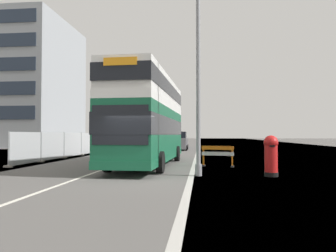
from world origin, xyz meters
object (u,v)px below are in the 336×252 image
object	(u,v)px
red_pillar_postbox	(271,154)
car_oncoming_near	(179,141)
roadworks_barrier	(218,154)
double_decker_bus	(149,119)
lamppost_foreground	(198,76)
car_receding_mid	(176,140)
car_receding_far	(151,139)

from	to	relation	value
red_pillar_postbox	car_oncoming_near	world-z (taller)	car_oncoming_near
roadworks_barrier	car_oncoming_near	size ratio (longest dim) A/B	0.39
double_decker_bus	red_pillar_postbox	distance (m)	7.40
double_decker_bus	lamppost_foreground	size ratio (longest dim) A/B	1.28
lamppost_foreground	car_receding_mid	distance (m)	29.27
car_receding_mid	car_receding_far	size ratio (longest dim) A/B	0.96
lamppost_foreground	roadworks_barrier	xyz separation A→B (m)	(1.00, 3.94, -3.55)
car_receding_mid	car_receding_far	distance (m)	10.55
red_pillar_postbox	double_decker_bus	bearing A→B (deg)	144.91
lamppost_foreground	double_decker_bus	bearing A→B (deg)	123.52
double_decker_bus	car_receding_mid	world-z (taller)	double_decker_bus
lamppost_foreground	car_receding_mid	size ratio (longest dim) A/B	2.06
red_pillar_postbox	roadworks_barrier	world-z (taller)	red_pillar_postbox
car_oncoming_near	car_receding_far	bearing A→B (deg)	109.73
car_receding_mid	car_receding_far	bearing A→B (deg)	117.51
car_oncoming_near	red_pillar_postbox	bearing A→B (deg)	-76.03
double_decker_bus	lamppost_foreground	xyz separation A→B (m)	(2.85, -4.30, 1.63)
car_oncoming_near	car_receding_mid	xyz separation A→B (m)	(-0.86, 6.63, 0.08)
red_pillar_postbox	car_receding_far	distance (m)	39.73
lamppost_foreground	car_oncoming_near	bearing A→B (deg)	96.29
red_pillar_postbox	car_receding_far	xyz separation A→B (m)	(-11.23, 38.10, 0.09)
red_pillar_postbox	car_receding_mid	distance (m)	29.44
lamppost_foreground	car_oncoming_near	size ratio (longest dim) A/B	2.01
red_pillar_postbox	roadworks_barrier	bearing A→B (deg)	118.39
double_decker_bus	roadworks_barrier	size ratio (longest dim) A/B	6.52
red_pillar_postbox	car_receding_mid	xyz separation A→B (m)	(-6.36, 28.74, 0.11)
lamppost_foreground	red_pillar_postbox	distance (m)	4.51
red_pillar_postbox	car_receding_mid	bearing A→B (deg)	102.47
roadworks_barrier	red_pillar_postbox	bearing A→B (deg)	-61.61
car_oncoming_near	car_receding_mid	world-z (taller)	car_receding_mid
lamppost_foreground	roadworks_barrier	size ratio (longest dim) A/B	5.08
red_pillar_postbox	car_oncoming_near	size ratio (longest dim) A/B	0.38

